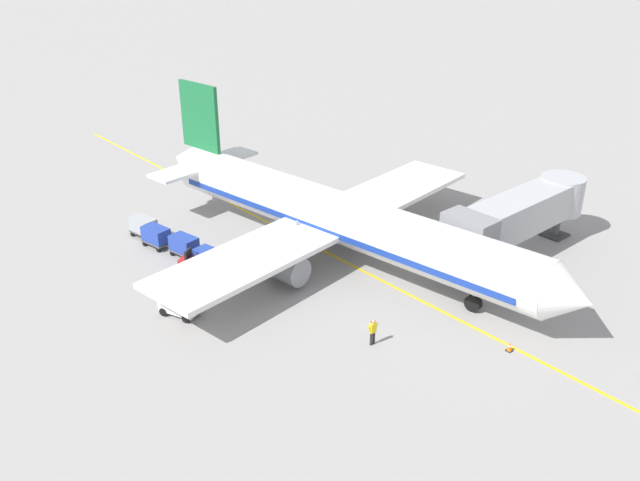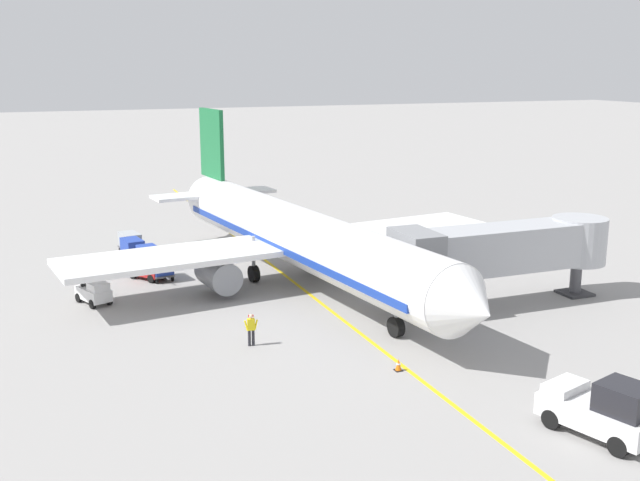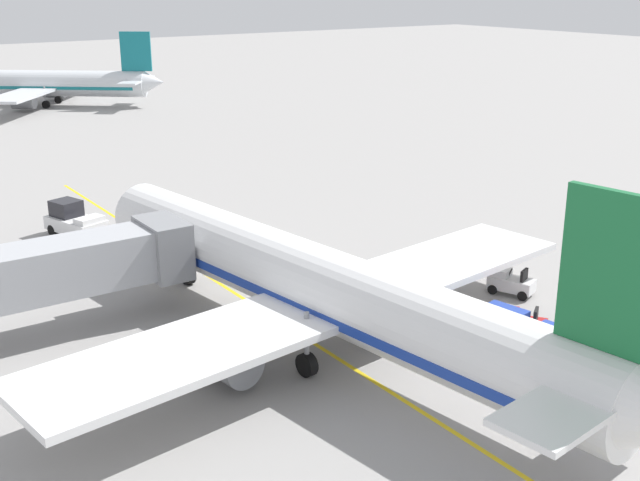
% 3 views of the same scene
% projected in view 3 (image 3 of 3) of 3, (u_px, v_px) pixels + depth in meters
% --- Properties ---
extents(ground_plane, '(400.00, 400.00, 0.00)m').
position_uv_depth(ground_plane, '(336.00, 358.00, 37.86)').
color(ground_plane, gray).
extents(gate_lead_in_line, '(0.24, 80.00, 0.01)m').
position_uv_depth(gate_lead_in_line, '(336.00, 357.00, 37.86)').
color(gate_lead_in_line, gold).
rests_on(gate_lead_in_line, ground).
extents(parked_airliner, '(30.42, 37.33, 10.63)m').
position_uv_depth(parked_airliner, '(319.00, 287.00, 37.83)').
color(parked_airliner, white).
rests_on(parked_airliner, ground).
extents(jet_bridge, '(14.09, 3.50, 4.98)m').
position_uv_depth(jet_bridge, '(50.00, 270.00, 39.18)').
color(jet_bridge, '#A8AAAF').
rests_on(jet_bridge, ground).
extents(pushback_tractor, '(3.42, 4.86, 2.40)m').
position_uv_depth(pushback_tractor, '(75.00, 221.00, 55.30)').
color(pushback_tractor, silver).
rests_on(pushback_tractor, ground).
extents(baggage_tug_lead, '(2.05, 2.77, 1.62)m').
position_uv_depth(baggage_tug_lead, '(510.00, 282.00, 45.23)').
color(baggage_tug_lead, silver).
rests_on(baggage_tug_lead, ground).
extents(baggage_tug_trailing, '(2.39, 2.74, 1.62)m').
position_uv_depth(baggage_tug_trailing, '(519.00, 324.00, 39.81)').
color(baggage_tug_trailing, '#B21E1E').
rests_on(baggage_tug_trailing, ground).
extents(baggage_cart_front, '(1.65, 2.97, 1.58)m').
position_uv_depth(baggage_cart_front, '(505.00, 320.00, 39.62)').
color(baggage_cart_front, '#4C4C51').
rests_on(baggage_cart_front, ground).
extents(baggage_cart_second_in_train, '(1.65, 2.97, 1.58)m').
position_uv_depth(baggage_cart_second_in_train, '(557.00, 342.00, 37.30)').
color(baggage_cart_second_in_train, '#4C4C51').
rests_on(baggage_cart_second_in_train, ground).
extents(baggage_cart_third_in_train, '(1.65, 2.97, 1.58)m').
position_uv_depth(baggage_cart_third_in_train, '(619.00, 360.00, 35.51)').
color(baggage_cart_third_in_train, '#4C4C51').
rests_on(baggage_cart_third_in_train, ground).
extents(ground_crew_wing_walker, '(0.73, 0.29, 1.69)m').
position_uv_depth(ground_crew_wing_walker, '(309.00, 252.00, 49.45)').
color(ground_crew_wing_walker, '#232328').
rests_on(ground_crew_wing_walker, ground).
extents(safety_cone_nose_left, '(0.36, 0.36, 0.59)m').
position_uv_depth(safety_cone_nose_left, '(188.00, 254.00, 51.14)').
color(safety_cone_nose_left, black).
rests_on(safety_cone_nose_left, ground).
extents(distant_taxiing_airliner, '(29.50, 25.71, 10.10)m').
position_uv_depth(distant_taxiing_airliner, '(39.00, 84.00, 110.73)').
color(distant_taxiing_airliner, silver).
rests_on(distant_taxiing_airliner, ground).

